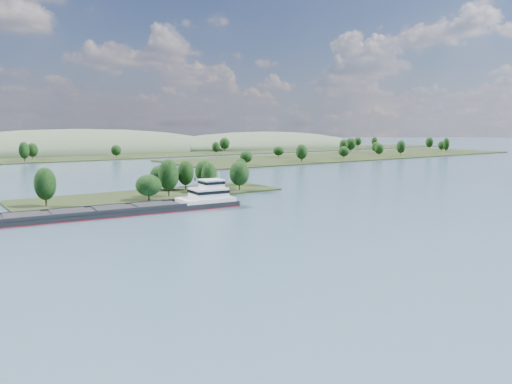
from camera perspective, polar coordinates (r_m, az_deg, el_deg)
ground at (r=139.01m, az=-1.95°, el=-3.32°), size 1800.00×1800.00×0.00m
tree_island at (r=192.04m, az=-10.01°, el=0.90°), size 100.00×32.53×14.92m
right_bank at (r=424.95m, az=11.12°, el=4.17°), size 320.00×90.00×15.12m
back_shoreline at (r=403.47m, az=-23.17°, el=3.46°), size 900.00×60.00×15.18m
hill_east at (r=572.83m, az=0.77°, el=5.12°), size 260.00×140.00×36.00m
hill_west at (r=513.01m, az=-19.82°, el=4.35°), size 320.00×160.00×44.00m
cargo_barge at (r=154.19m, az=-15.40°, el=-1.92°), size 89.86×18.51×12.07m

